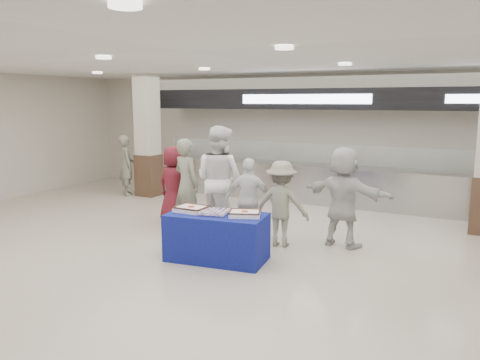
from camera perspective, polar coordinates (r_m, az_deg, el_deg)
The scene contains 14 objects.
ground at distance 7.26m, azimuth -6.25°, elevation -10.64°, with size 14.00×14.00×0.00m, color beige.
serving_line at distance 11.78m, azimuth 8.18°, elevation 2.95°, with size 8.70×0.85×2.80m.
column_left at distance 12.61m, azimuth -11.19°, elevation 5.00°, with size 0.55×0.55×3.20m.
display_table at distance 7.48m, azimuth -2.83°, elevation -6.96°, with size 1.55×0.78×0.75m, color navy.
sheet_cake_left at distance 7.57m, azimuth -5.95°, elevation -3.47°, with size 0.50×0.39×0.10m.
sheet_cake_right at distance 7.23m, azimuth 0.58°, elevation -4.06°, with size 0.57×0.51×0.10m.
cupcake_tray at distance 7.37m, azimuth -3.30°, elevation -3.93°, with size 0.46×0.39×0.07m.
civilian_maroon at distance 9.80m, azimuth -8.08°, elevation -0.52°, with size 0.78×0.51×1.60m, color maroon.
soldier_a at distance 9.29m, azimuth -6.52°, elevation -0.45°, with size 0.65×0.43×1.79m, color slate.
chef_tall at distance 8.91m, azimuth -2.57°, elevation 0.04°, with size 1.00×0.78×2.05m, color white.
chef_short at distance 8.41m, azimuth 1.15°, elevation -2.42°, with size 0.88×0.37×1.51m, color white.
soldier_b at distance 8.14m, azimuth 5.06°, elevation -2.90°, with size 0.97×0.56×1.50m, color slate.
civilian_white at distance 8.26m, azimuth 12.50°, elevation -2.00°, with size 1.63×0.52×1.75m, color silver.
soldier_bg at distance 12.85m, azimuth -13.65°, elevation 1.76°, with size 0.59×0.39×1.62m, color slate.
Camera 1 is at (3.76, -5.68, 2.51)m, focal length 35.00 mm.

